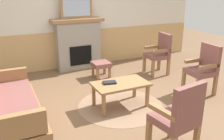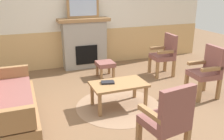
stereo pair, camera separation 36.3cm
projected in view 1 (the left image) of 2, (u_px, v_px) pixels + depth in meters
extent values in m
plane|color=brown|center=(120.00, 104.00, 4.41)|extent=(14.00, 14.00, 0.00)
cube|color=silver|center=(74.00, 15.00, 6.19)|extent=(7.20, 0.12, 2.70)
cube|color=tan|center=(76.00, 49.00, 6.42)|extent=(7.20, 0.02, 0.95)
cube|color=gray|center=(78.00, 45.00, 6.22)|extent=(1.10, 0.36, 1.20)
cube|color=black|center=(81.00, 56.00, 6.13)|extent=(0.56, 0.02, 0.48)
cube|color=olive|center=(77.00, 20.00, 6.02)|extent=(1.30, 0.44, 0.08)
cube|color=olive|center=(76.00, 7.00, 5.91)|extent=(0.80, 0.03, 0.56)
cube|color=#9EB2D1|center=(77.00, 7.00, 5.90)|extent=(0.68, 0.01, 0.44)
cube|color=olive|center=(30.00, 98.00, 4.46)|extent=(0.08, 0.08, 0.16)
cube|color=olive|center=(16.00, 114.00, 3.56)|extent=(0.70, 1.80, 0.20)
cube|color=brown|center=(14.00, 104.00, 3.51)|extent=(0.60, 1.70, 0.12)
cube|color=olive|center=(20.00, 126.00, 2.75)|extent=(0.60, 0.10, 0.30)
cube|color=olive|center=(9.00, 78.00, 4.20)|extent=(0.60, 0.10, 0.30)
cube|color=olive|center=(104.00, 105.00, 3.94)|extent=(0.05, 0.05, 0.40)
cube|color=olive|center=(147.00, 96.00, 4.28)|extent=(0.05, 0.05, 0.40)
cube|color=olive|center=(94.00, 95.00, 4.31)|extent=(0.05, 0.05, 0.40)
cube|color=olive|center=(135.00, 87.00, 4.66)|extent=(0.05, 0.05, 0.40)
cube|color=olive|center=(121.00, 84.00, 4.23)|extent=(0.96, 0.56, 0.04)
cylinder|color=#896B51|center=(120.00, 106.00, 4.36)|extent=(1.52, 1.52, 0.01)
cube|color=black|center=(110.00, 82.00, 4.20)|extent=(0.25, 0.19, 0.03)
cube|color=olive|center=(98.00, 74.00, 5.55)|extent=(0.05, 0.05, 0.26)
cube|color=olive|center=(110.00, 72.00, 5.67)|extent=(0.05, 0.05, 0.26)
cube|color=olive|center=(93.00, 70.00, 5.80)|extent=(0.05, 0.05, 0.26)
cube|color=olive|center=(104.00, 69.00, 5.93)|extent=(0.05, 0.05, 0.26)
cube|color=brown|center=(101.00, 64.00, 5.68)|extent=(0.40, 0.40, 0.10)
cube|color=olive|center=(153.00, 69.00, 5.67)|extent=(0.06, 0.06, 0.40)
cube|color=olive|center=(144.00, 64.00, 6.05)|extent=(0.06, 0.06, 0.40)
cube|color=olive|center=(168.00, 67.00, 5.82)|extent=(0.06, 0.06, 0.40)
cube|color=olive|center=(159.00, 62.00, 6.19)|extent=(0.06, 0.06, 0.40)
cube|color=brown|center=(157.00, 56.00, 5.85)|extent=(0.52, 0.52, 0.10)
cube|color=brown|center=(165.00, 43.00, 5.82)|extent=(0.12, 0.48, 0.48)
cube|color=olive|center=(162.00, 51.00, 5.61)|extent=(0.44, 0.11, 0.06)
cube|color=olive|center=(153.00, 47.00, 5.98)|extent=(0.44, 0.11, 0.06)
cube|color=olive|center=(198.00, 89.00, 4.57)|extent=(0.06, 0.06, 0.40)
cube|color=olive|center=(183.00, 81.00, 4.94)|extent=(0.06, 0.06, 0.40)
cube|color=olive|center=(215.00, 86.00, 4.72)|extent=(0.06, 0.06, 0.40)
cube|color=olive|center=(200.00, 79.00, 5.09)|extent=(0.06, 0.06, 0.40)
cube|color=brown|center=(200.00, 72.00, 4.75)|extent=(0.51, 0.51, 0.10)
cube|color=brown|center=(210.00, 56.00, 4.72)|extent=(0.11, 0.48, 0.48)
cube|color=olive|center=(209.00, 66.00, 4.51)|extent=(0.44, 0.10, 0.06)
cube|color=olive|center=(194.00, 61.00, 4.87)|extent=(0.44, 0.10, 0.06)
cube|color=olive|center=(149.00, 134.00, 3.17)|extent=(0.07, 0.07, 0.40)
cube|color=olive|center=(171.00, 124.00, 3.39)|extent=(0.07, 0.07, 0.40)
cube|color=olive|center=(196.00, 139.00, 3.06)|extent=(0.07, 0.07, 0.40)
cube|color=brown|center=(174.00, 119.00, 3.04)|extent=(0.54, 0.54, 0.10)
cube|color=brown|center=(189.00, 105.00, 2.78)|extent=(0.49, 0.15, 0.48)
cube|color=olive|center=(163.00, 112.00, 2.87)|extent=(0.13, 0.45, 0.06)
cube|color=olive|center=(186.00, 103.00, 3.09)|extent=(0.13, 0.45, 0.06)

